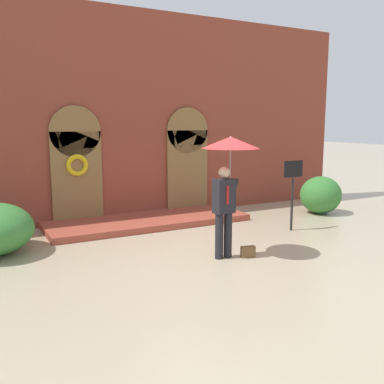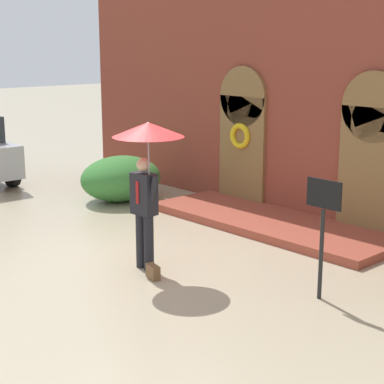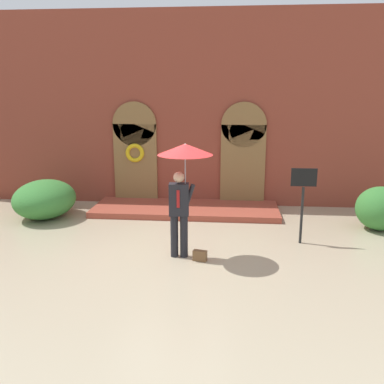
# 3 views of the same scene
# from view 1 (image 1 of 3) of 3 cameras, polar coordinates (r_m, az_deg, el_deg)

# --- Properties ---
(ground_plane) EXTENTS (80.00, 80.00, 0.00)m
(ground_plane) POSITION_cam_1_polar(r_m,az_deg,el_deg) (8.62, 1.99, -8.48)
(ground_plane) COLOR tan
(building_facade) EXTENTS (14.00, 2.30, 5.60)m
(building_facade) POSITION_cam_1_polar(r_m,az_deg,el_deg) (11.98, -8.08, 9.43)
(building_facade) COLOR brown
(building_facade) RESTS_ON ground
(person_with_umbrella) EXTENTS (1.10, 1.10, 2.36)m
(person_with_umbrella) POSITION_cam_1_polar(r_m,az_deg,el_deg) (8.19, 4.93, 4.22)
(person_with_umbrella) COLOR black
(person_with_umbrella) RESTS_ON ground
(handbag) EXTENTS (0.30, 0.18, 0.22)m
(handbag) POSITION_cam_1_polar(r_m,az_deg,el_deg) (8.57, 7.47, -7.90)
(handbag) COLOR brown
(handbag) RESTS_ON ground
(sign_post) EXTENTS (0.56, 0.06, 1.72)m
(sign_post) POSITION_cam_1_polar(r_m,az_deg,el_deg) (10.63, 13.29, 1.11)
(sign_post) COLOR black
(sign_post) RESTS_ON ground
(shrub_right) EXTENTS (1.19, 1.16, 1.08)m
(shrub_right) POSITION_cam_1_polar(r_m,az_deg,el_deg) (12.97, 16.78, -0.37)
(shrub_right) COLOR #387A33
(shrub_right) RESTS_ON ground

